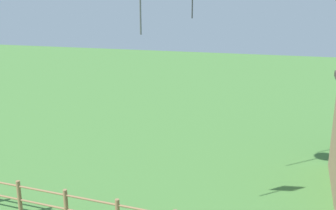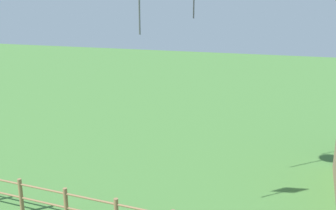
# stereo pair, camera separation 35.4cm
# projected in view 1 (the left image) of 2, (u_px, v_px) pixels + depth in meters

# --- Properties ---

